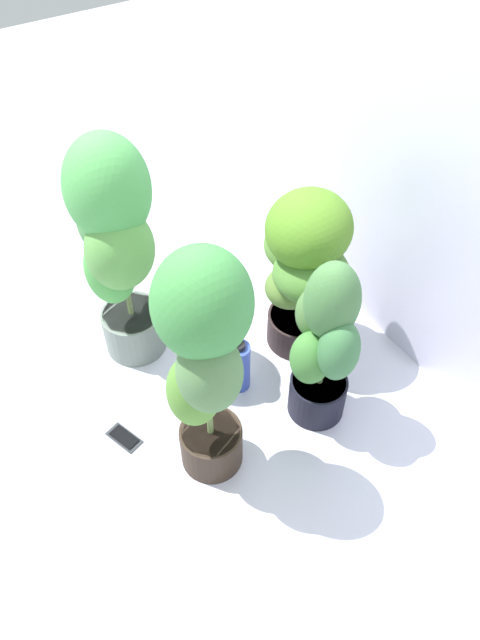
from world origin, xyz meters
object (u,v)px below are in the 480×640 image
(potted_plant_back_right, at_px, (324,343))
(potted_plant_front_right, at_px, (204,354))
(potted_plant_back_center, at_px, (304,261))
(nutrient_bottle, at_px, (239,366))
(cell_phone, at_px, (124,437))
(potted_plant_front_left, at_px, (115,236))

(potted_plant_back_right, height_order, potted_plant_front_right, potted_plant_front_right)
(potted_plant_back_center, distance_m, potted_plant_back_right, 0.38)
(nutrient_bottle, bearing_deg, cell_phone, -91.54)
(potted_plant_back_center, height_order, potted_plant_front_right, potted_plant_front_right)
(potted_plant_front_right, height_order, nutrient_bottle, potted_plant_front_right)
(potted_plant_back_center, relative_size, potted_plant_back_right, 0.99)
(nutrient_bottle, bearing_deg, potted_plant_front_right, -48.63)
(potted_plant_front_right, distance_m, cell_phone, 0.71)
(potted_plant_front_left, bearing_deg, potted_plant_back_right, 33.61)
(potted_plant_back_right, bearing_deg, potted_plant_front_right, -93.26)
(potted_plant_back_center, bearing_deg, potted_plant_front_right, -63.04)
(potted_plant_front_left, bearing_deg, cell_phone, -30.67)
(potted_plant_back_center, xyz_separation_m, potted_plant_front_right, (0.32, -0.62, 0.16))
(potted_plant_back_right, height_order, cell_phone, potted_plant_back_right)
(potted_plant_front_right, bearing_deg, potted_plant_front_left, 179.76)
(potted_plant_back_right, distance_m, potted_plant_front_right, 0.51)
(potted_plant_back_center, relative_size, potted_plant_front_right, 0.75)
(potted_plant_back_right, relative_size, nutrient_bottle, 3.01)
(potted_plant_front_left, bearing_deg, potted_plant_back_center, 60.53)
(potted_plant_back_center, xyz_separation_m, potted_plant_front_left, (-0.35, -0.62, 0.15))
(potted_plant_front_right, xyz_separation_m, nutrient_bottle, (-0.24, 0.27, -0.50))
(potted_plant_back_right, xyz_separation_m, cell_phone, (-0.28, -0.71, -0.41))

